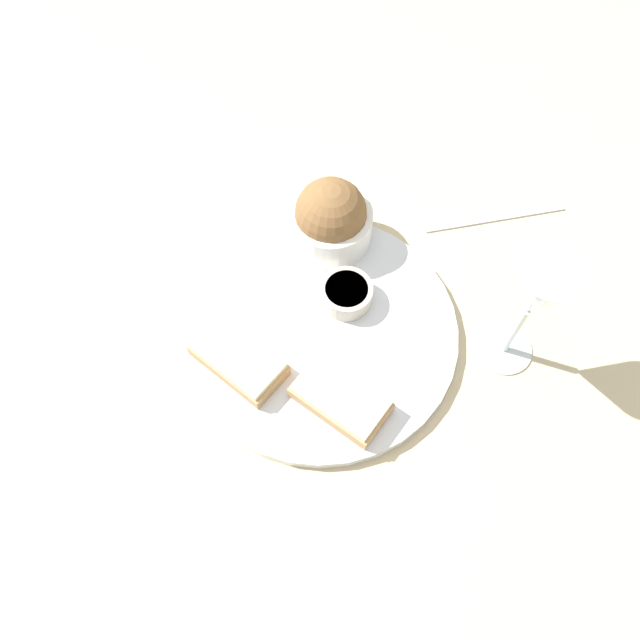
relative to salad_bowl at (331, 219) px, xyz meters
The scene contains 8 objects.
ground_plane 0.14m from the salad_bowl, 152.65° to the left, with size 4.00×4.00×0.00m, color #C6B289.
dinner_plate 0.14m from the salad_bowl, 152.65° to the left, with size 0.32×0.32×0.01m.
salad_bowl is the anchor object (origin of this frame).
sauce_ramekin 0.09m from the salad_bowl, 169.51° to the left, with size 0.06×0.06×0.03m.
cheese_toast_near 0.22m from the salad_bowl, 160.76° to the left, with size 0.12×0.10×0.03m.
cheese_toast_far 0.20m from the salad_bowl, 127.73° to the left, with size 0.12×0.10×0.03m.
wine_glass 0.26m from the salad_bowl, 148.48° to the right, with size 0.07×0.07×0.18m.
fork 0.22m from the salad_bowl, 101.73° to the right, with size 0.04×0.18×0.01m.
Camera 1 is at (-0.30, 0.12, 0.65)m, focal length 35.00 mm.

